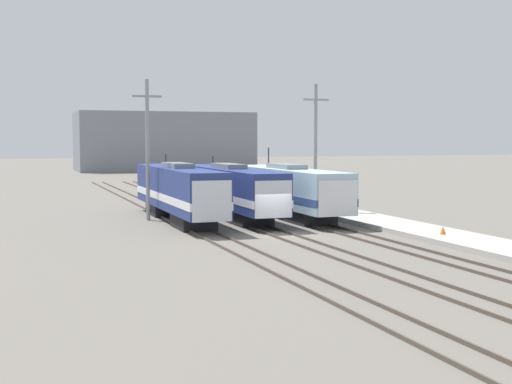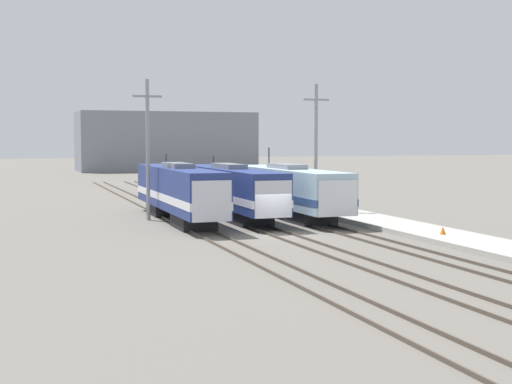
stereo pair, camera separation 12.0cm
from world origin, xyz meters
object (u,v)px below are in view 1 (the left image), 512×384
Objects in this scene: locomotive_center at (230,190)px; locomotive_far_right at (289,190)px; locomotive_far_left at (179,192)px; traffic_cone at (443,230)px; catenary_tower_right at (316,146)px; catenary_tower_left at (148,147)px.

locomotive_far_right is at bearing -16.93° from locomotive_center.
locomotive_far_right is (8.63, 0.10, -0.09)m from locomotive_far_left.
locomotive_far_left is 4.54m from locomotive_center.
locomotive_far_right is (4.31, -1.31, -0.02)m from locomotive_center.
traffic_cone is at bearing -48.60° from locomotive_far_left.
catenary_tower_right is (11.60, 1.77, 3.25)m from locomotive_far_left.
catenary_tower_left is (-1.96, 1.77, 3.25)m from locomotive_far_left.
catenary_tower_right reaches higher than traffic_cone.
catenary_tower_left is at bearing 137.91° from locomotive_far_left.
traffic_cone is (1.14, -16.22, -4.88)m from catenary_tower_right.
catenary_tower_left is at bearing 180.00° from catenary_tower_right.
catenary_tower_left is (-10.59, 1.67, 3.34)m from locomotive_far_right.
catenary_tower_right is at bearing 8.70° from locomotive_far_left.
locomotive_far_right reaches higher than locomotive_far_left.
catenary_tower_right is at bearing 94.02° from traffic_cone.
catenary_tower_right is 21.74× the size of traffic_cone.
traffic_cone is at bearing -47.81° from catenary_tower_left.
catenary_tower_left is 22.43m from traffic_cone.
catenary_tower_left reaches higher than locomotive_far_left.
locomotive_far_left reaches higher than traffic_cone.
locomotive_far_left is at bearing -161.87° from locomotive_center.
locomotive_center reaches higher than traffic_cone.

